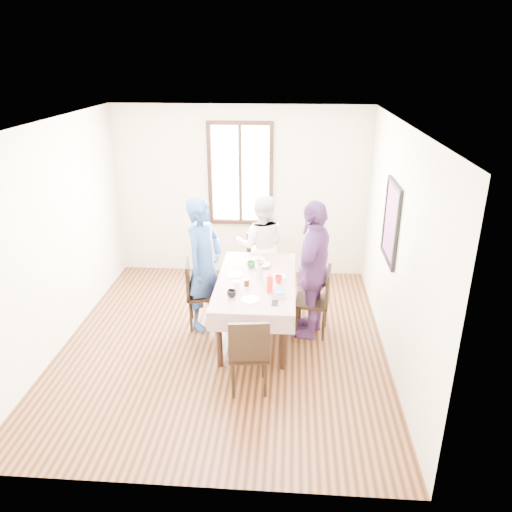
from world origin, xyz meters
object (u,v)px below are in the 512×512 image
(chair_left, at_px, (203,294))
(chair_right, at_px, (312,301))
(dining_table, at_px, (256,307))
(person_left, at_px, (203,265))
(person_far, at_px, (262,246))
(chair_far, at_px, (262,265))
(chair_near, at_px, (248,352))
(person_right, at_px, (312,270))

(chair_left, height_order, chair_right, same)
(chair_left, bearing_deg, dining_table, 67.91)
(person_left, height_order, person_far, person_left)
(dining_table, distance_m, chair_far, 1.16)
(dining_table, relative_size, person_far, 1.09)
(chair_near, relative_size, person_left, 0.52)
(chair_left, distance_m, chair_near, 1.49)
(chair_left, bearing_deg, person_right, 76.12)
(chair_far, xyz_separation_m, person_right, (0.69, -1.10, 0.44))
(chair_right, bearing_deg, person_right, 97.60)
(person_far, bearing_deg, dining_table, 92.77)
(dining_table, relative_size, chair_near, 1.85)
(chair_far, relative_size, person_left, 0.52)
(chair_near, xyz_separation_m, person_right, (0.69, 1.21, 0.44))
(chair_right, bearing_deg, chair_near, 157.14)
(person_far, distance_m, person_right, 1.29)
(chair_near, bearing_deg, chair_left, 111.45)
(chair_far, xyz_separation_m, chair_near, (0.00, -2.31, 0.00))
(chair_near, bearing_deg, person_right, 53.23)
(person_right, bearing_deg, chair_left, -76.17)
(dining_table, height_order, chair_left, chair_left)
(chair_near, relative_size, person_far, 0.59)
(chair_right, bearing_deg, person_far, 40.90)
(dining_table, relative_size, chair_left, 1.85)
(person_left, xyz_separation_m, person_right, (1.38, -0.11, 0.02))
(chair_left, relative_size, chair_near, 1.00)
(chair_near, relative_size, person_right, 0.51)
(dining_table, height_order, chair_near, chair_near)
(person_left, bearing_deg, chair_far, -10.71)
(chair_right, xyz_separation_m, chair_far, (-0.71, 1.10, 0.00))
(person_left, relative_size, person_right, 0.98)
(chair_near, bearing_deg, person_left, 110.80)
(chair_left, xyz_separation_m, chair_far, (0.71, 1.00, 0.00))
(person_left, bearing_deg, chair_left, 114.01)
(chair_far, height_order, person_left, person_left)
(chair_right, xyz_separation_m, chair_near, (-0.71, -1.21, 0.00))
(dining_table, relative_size, person_left, 0.96)
(chair_right, distance_m, person_far, 1.33)
(chair_far, xyz_separation_m, person_left, (-0.69, -1.00, 0.42))
(chair_far, distance_m, person_far, 0.32)
(chair_right, xyz_separation_m, person_right, (-0.02, 0.00, 0.44))
(chair_near, bearing_deg, chair_far, 83.02)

